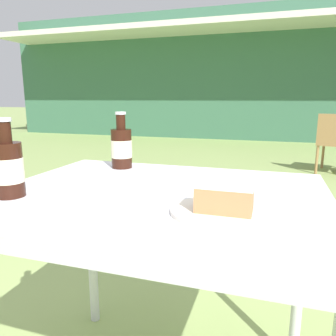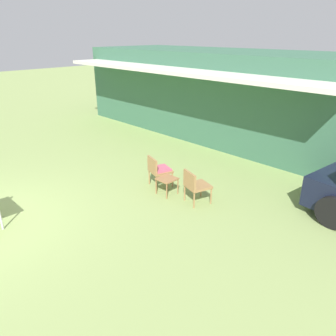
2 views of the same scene
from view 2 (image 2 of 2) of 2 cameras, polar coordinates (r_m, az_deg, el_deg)
The scene contains 4 objects.
cabin_building at distance 13.32m, azimuth 8.97°, elevation 12.95°, with size 11.56×5.18×3.12m.
wicker_chair_cushioned at distance 8.42m, azimuth -1.64°, elevation -0.19°, with size 0.62×0.64×0.81m.
wicker_chair_plain at distance 7.61m, azimuth 4.76°, elevation -2.87°, with size 0.62×0.64×0.81m.
garden_side_table at distance 8.04m, azimuth -0.18°, elevation -2.17°, with size 0.43×0.44×0.43m.
Camera 2 is at (6.88, -1.24, 3.73)m, focal length 35.00 mm.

